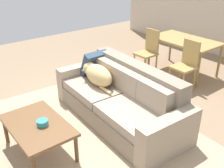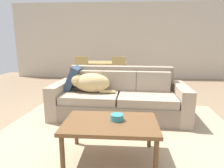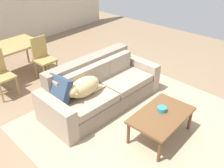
% 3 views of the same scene
% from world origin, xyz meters
% --- Properties ---
extents(ground_plane, '(10.00, 10.00, 0.00)m').
position_xyz_m(ground_plane, '(0.00, 0.00, 0.00)').
color(ground_plane, '#8B7054').
extents(back_partition, '(8.00, 0.12, 2.70)m').
position_xyz_m(back_partition, '(0.00, 4.00, 1.35)').
color(back_partition, beige).
rests_on(back_partition, ground).
extents(area_rug, '(3.63, 3.32, 0.01)m').
position_xyz_m(area_rug, '(0.05, -0.79, 0.01)').
color(area_rug, tan).
rests_on(area_rug, ground).
extents(couch, '(2.36, 1.08, 0.86)m').
position_xyz_m(couch, '(0.06, 0.09, 0.33)').
color(couch, gray).
rests_on(couch, ground).
extents(dog_on_left_cushion, '(0.78, 0.34, 0.33)m').
position_xyz_m(dog_on_left_cushion, '(-0.44, 0.00, 0.62)').
color(dog_on_left_cushion, tan).
rests_on(dog_on_left_cushion, couch).
extents(throw_pillow_by_left_arm, '(0.30, 0.45, 0.46)m').
position_xyz_m(throw_pillow_by_left_arm, '(-0.80, 0.19, 0.65)').
color(throw_pillow_by_left_arm, '#31455C').
rests_on(throw_pillow_by_left_arm, couch).
extents(coffee_table, '(1.03, 0.65, 0.45)m').
position_xyz_m(coffee_table, '(0.01, -1.27, 0.40)').
color(coffee_table, brown).
rests_on(coffee_table, ground).
extents(bowl_on_coffee_table, '(0.15, 0.15, 0.07)m').
position_xyz_m(bowl_on_coffee_table, '(0.08, -1.22, 0.48)').
color(bowl_on_coffee_table, teal).
rests_on(bowl_on_coffee_table, coffee_table).
extents(dining_table, '(1.40, 0.83, 0.75)m').
position_xyz_m(dining_table, '(-0.53, 2.33, 0.68)').
color(dining_table, '#A8894C').
rests_on(dining_table, ground).
extents(dining_chair_near_left, '(0.40, 0.40, 0.94)m').
position_xyz_m(dining_chair_near_left, '(-1.02, 1.76, 0.51)').
color(dining_chair_near_left, '#A8894C').
rests_on(dining_chair_near_left, ground).
extents(dining_chair_near_right, '(0.41, 0.41, 0.94)m').
position_xyz_m(dining_chair_near_right, '(-0.02, 1.76, 0.51)').
color(dining_chair_near_right, '#A8894C').
rests_on(dining_chair_near_right, ground).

